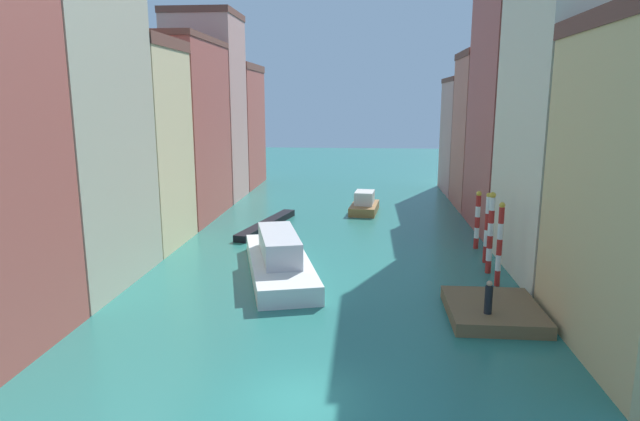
% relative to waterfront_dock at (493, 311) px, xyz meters
% --- Properties ---
extents(ground_plane, '(154.00, 154.00, 0.00)m').
position_rel_waterfront_dock_xyz_m(ground_plane, '(-8.50, 16.25, -0.31)').
color(ground_plane, '#28756B').
extents(building_left_1, '(7.03, 9.58, 21.74)m').
position_rel_waterfront_dock_xyz_m(building_left_1, '(-22.91, 3.04, 10.57)').
color(building_left_1, '#BCB299').
rests_on(building_left_1, ground).
extents(building_left_2, '(7.03, 7.35, 14.50)m').
position_rel_waterfront_dock_xyz_m(building_left_2, '(-22.91, 11.51, 6.95)').
color(building_left_2, beige).
rests_on(building_left_2, ground).
extents(building_left_3, '(7.03, 11.21, 15.54)m').
position_rel_waterfront_dock_xyz_m(building_left_3, '(-22.91, 20.93, 7.47)').
color(building_left_3, '#B25147').
rests_on(building_left_3, ground).
extents(building_left_4, '(7.03, 7.31, 19.05)m').
position_rel_waterfront_dock_xyz_m(building_left_4, '(-22.91, 30.47, 9.23)').
color(building_left_4, tan).
rests_on(building_left_4, ground).
extents(building_left_5, '(7.03, 10.32, 14.45)m').
position_rel_waterfront_dock_xyz_m(building_left_5, '(-22.91, 39.51, 6.93)').
color(building_left_5, '#B25147').
rests_on(building_left_5, ground).
extents(building_right_1, '(7.03, 10.99, 21.04)m').
position_rel_waterfront_dock_xyz_m(building_right_1, '(5.92, 7.64, 10.22)').
color(building_right_1, beige).
rests_on(building_right_1, ground).
extents(building_right_2, '(7.03, 10.57, 21.90)m').
position_rel_waterfront_dock_xyz_m(building_right_2, '(5.92, 18.67, 10.65)').
color(building_right_2, '#B25147').
rests_on(building_right_2, ground).
extents(building_right_3, '(7.03, 7.94, 14.80)m').
position_rel_waterfront_dock_xyz_m(building_right_3, '(5.92, 28.08, 7.10)').
color(building_right_3, '#C6705B').
rests_on(building_right_3, ground).
extents(building_right_4, '(7.03, 9.18, 12.74)m').
position_rel_waterfront_dock_xyz_m(building_right_4, '(5.92, 36.73, 6.07)').
color(building_right_4, tan).
rests_on(building_right_4, ground).
extents(waterfront_dock, '(4.35, 5.10, 0.62)m').
position_rel_waterfront_dock_xyz_m(waterfront_dock, '(0.00, 0.00, 0.00)').
color(waterfront_dock, brown).
rests_on(waterfront_dock, ground).
extents(person_on_dock, '(0.36, 0.36, 1.58)m').
position_rel_waterfront_dock_xyz_m(person_on_dock, '(-0.53, -1.15, 1.05)').
color(person_on_dock, black).
rests_on(person_on_dock, waterfront_dock).
extents(mooring_pole_0, '(0.33, 0.33, 4.83)m').
position_rel_waterfront_dock_xyz_m(mooring_pole_0, '(1.23, 4.55, 2.15)').
color(mooring_pole_0, red).
rests_on(mooring_pole_0, ground).
extents(mooring_pole_1, '(0.38, 0.38, 4.99)m').
position_rel_waterfront_dock_xyz_m(mooring_pole_1, '(1.24, 6.92, 2.24)').
color(mooring_pole_1, red).
rests_on(mooring_pole_1, ground).
extents(mooring_pole_2, '(0.31, 0.31, 4.59)m').
position_rel_waterfront_dock_xyz_m(mooring_pole_2, '(1.49, 9.09, 2.03)').
color(mooring_pole_2, red).
rests_on(mooring_pole_2, ground).
extents(mooring_pole_3, '(0.37, 0.37, 4.13)m').
position_rel_waterfront_dock_xyz_m(mooring_pole_3, '(1.58, 12.46, 1.81)').
color(mooring_pole_3, red).
rests_on(mooring_pole_3, ground).
extents(vaporetto_white, '(6.30, 12.03, 2.56)m').
position_rel_waterfront_dock_xyz_m(vaporetto_white, '(-11.40, 5.66, 0.61)').
color(vaporetto_white, white).
rests_on(vaporetto_white, ground).
extents(gondola_black, '(3.30, 10.20, 0.54)m').
position_rel_waterfront_dock_xyz_m(gondola_black, '(-14.35, 17.44, -0.04)').
color(gondola_black, black).
rests_on(gondola_black, ground).
extents(motorboat_0, '(2.89, 5.34, 1.99)m').
position_rel_waterfront_dock_xyz_m(motorboat_0, '(-6.39, 24.41, 0.43)').
color(motorboat_0, olive).
rests_on(motorboat_0, ground).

